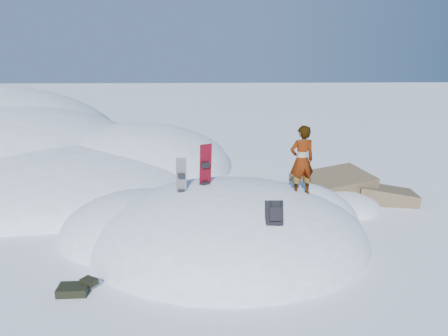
{
  "coord_description": "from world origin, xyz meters",
  "views": [
    {
      "loc": [
        -0.52,
        -10.18,
        4.63
      ],
      "look_at": [
        -0.11,
        0.3,
        1.86
      ],
      "focal_mm": 35.0,
      "sensor_mm": 36.0,
      "label": 1
    }
  ],
  "objects_px": {
    "backpack": "(274,213)",
    "snowboard_dark": "(181,185)",
    "snowboard_red": "(205,177)",
    "person": "(302,161)"
  },
  "relations": [
    {
      "from": "person",
      "to": "snowboard_red",
      "type": "bearing_deg",
      "value": -15.58
    },
    {
      "from": "snowboard_dark",
      "to": "person",
      "type": "distance_m",
      "value": 2.99
    },
    {
      "from": "snowboard_dark",
      "to": "backpack",
      "type": "xyz_separation_m",
      "value": [
        2.01,
        -1.52,
        -0.16
      ]
    },
    {
      "from": "snowboard_red",
      "to": "person",
      "type": "xyz_separation_m",
      "value": [
        2.37,
        -0.11,
        0.41
      ]
    },
    {
      "from": "snowboard_red",
      "to": "snowboard_dark",
      "type": "distance_m",
      "value": 0.68
    },
    {
      "from": "backpack",
      "to": "snowboard_dark",
      "type": "bearing_deg",
      "value": 143.98
    },
    {
      "from": "snowboard_dark",
      "to": "snowboard_red",
      "type": "bearing_deg",
      "value": 32.12
    },
    {
      "from": "snowboard_red",
      "to": "backpack",
      "type": "height_order",
      "value": "snowboard_red"
    },
    {
      "from": "snowboard_dark",
      "to": "backpack",
      "type": "relative_size",
      "value": 2.22
    },
    {
      "from": "backpack",
      "to": "person",
      "type": "relative_size",
      "value": 0.34
    }
  ]
}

